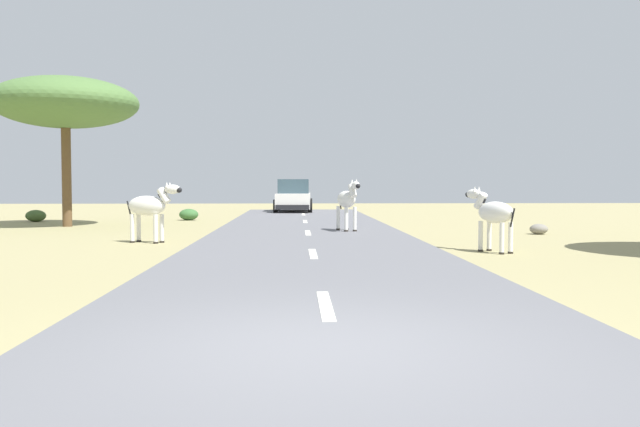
{
  "coord_description": "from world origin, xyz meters",
  "views": [
    {
      "loc": [
        -0.2,
        -6.19,
        1.58
      ],
      "look_at": [
        0.38,
        9.66,
        0.85
      ],
      "focal_mm": 36.97,
      "sensor_mm": 36.0,
      "label": 1
    }
  ],
  "objects_px": {
    "tree_1": "(65,103)",
    "bush_1": "(36,216)",
    "zebra_0": "(347,200)",
    "zebra_2": "(150,207)",
    "rock_0": "(539,229)",
    "zebra_1": "(493,213)",
    "car_0": "(294,197)",
    "bush_0": "(189,215)"
  },
  "relations": [
    {
      "from": "car_0",
      "to": "rock_0",
      "type": "height_order",
      "value": "car_0"
    },
    {
      "from": "zebra_1",
      "to": "tree_1",
      "type": "bearing_deg",
      "value": 117.26
    },
    {
      "from": "zebra_1",
      "to": "bush_0",
      "type": "relative_size",
      "value": 1.86
    },
    {
      "from": "zebra_1",
      "to": "tree_1",
      "type": "height_order",
      "value": "tree_1"
    },
    {
      "from": "tree_1",
      "to": "car_0",
      "type": "bearing_deg",
      "value": 54.25
    },
    {
      "from": "zebra_2",
      "to": "zebra_1",
      "type": "bearing_deg",
      "value": 94.75
    },
    {
      "from": "zebra_1",
      "to": "bush_0",
      "type": "bearing_deg",
      "value": 97.64
    },
    {
      "from": "zebra_0",
      "to": "bush_1",
      "type": "distance_m",
      "value": 13.85
    },
    {
      "from": "zebra_1",
      "to": "zebra_2",
      "type": "relative_size",
      "value": 0.93
    },
    {
      "from": "zebra_2",
      "to": "zebra_0",
      "type": "bearing_deg",
      "value": 144.94
    },
    {
      "from": "zebra_0",
      "to": "rock_0",
      "type": "height_order",
      "value": "zebra_0"
    },
    {
      "from": "zebra_0",
      "to": "tree_1",
      "type": "xyz_separation_m",
      "value": [
        -9.98,
        3.21,
        3.42
      ]
    },
    {
      "from": "car_0",
      "to": "bush_0",
      "type": "distance_m",
      "value": 8.67
    },
    {
      "from": "rock_0",
      "to": "car_0",
      "type": "bearing_deg",
      "value": 116.09
    },
    {
      "from": "bush_0",
      "to": "rock_0",
      "type": "bearing_deg",
      "value": -34.08
    },
    {
      "from": "zebra_2",
      "to": "rock_0",
      "type": "bearing_deg",
      "value": 124.96
    },
    {
      "from": "zebra_0",
      "to": "bush_1",
      "type": "bearing_deg",
      "value": -43.05
    },
    {
      "from": "zebra_2",
      "to": "bush_1",
      "type": "distance_m",
      "value": 11.94
    },
    {
      "from": "zebra_0",
      "to": "bush_1",
      "type": "xyz_separation_m",
      "value": [
        -12.31,
        6.29,
        -0.8
      ]
    },
    {
      "from": "zebra_0",
      "to": "zebra_1",
      "type": "bearing_deg",
      "value": 98.75
    },
    {
      "from": "zebra_2",
      "to": "tree_1",
      "type": "distance_m",
      "value": 8.79
    },
    {
      "from": "zebra_2",
      "to": "tree_1",
      "type": "relative_size",
      "value": 0.3
    },
    {
      "from": "tree_1",
      "to": "rock_0",
      "type": "relative_size",
      "value": 9.73
    },
    {
      "from": "zebra_1",
      "to": "car_0",
      "type": "xyz_separation_m",
      "value": [
        -4.62,
        20.79,
        -0.05
      ]
    },
    {
      "from": "bush_1",
      "to": "rock_0",
      "type": "bearing_deg",
      "value": -21.83
    },
    {
      "from": "zebra_1",
      "to": "bush_0",
      "type": "height_order",
      "value": "zebra_1"
    },
    {
      "from": "car_0",
      "to": "rock_0",
      "type": "bearing_deg",
      "value": 117.57
    },
    {
      "from": "car_0",
      "to": "bush_0",
      "type": "relative_size",
      "value": 5.43
    },
    {
      "from": "tree_1",
      "to": "bush_1",
      "type": "bearing_deg",
      "value": 127.15
    },
    {
      "from": "zebra_0",
      "to": "zebra_2",
      "type": "relative_size",
      "value": 1.06
    },
    {
      "from": "zebra_0",
      "to": "car_0",
      "type": "xyz_separation_m",
      "value": [
        -1.78,
        14.61,
        -0.19
      ]
    },
    {
      "from": "tree_1",
      "to": "rock_0",
      "type": "xyz_separation_m",
      "value": [
        15.84,
        -4.2,
        -4.3
      ]
    },
    {
      "from": "zebra_2",
      "to": "rock_0",
      "type": "distance_m",
      "value": 11.68
    },
    {
      "from": "car_0",
      "to": "bush_0",
      "type": "height_order",
      "value": "car_0"
    },
    {
      "from": "tree_1",
      "to": "rock_0",
      "type": "distance_m",
      "value": 16.94
    },
    {
      "from": "zebra_2",
      "to": "bush_1",
      "type": "relative_size",
      "value": 2.0
    },
    {
      "from": "tree_1",
      "to": "zebra_0",
      "type": "bearing_deg",
      "value": -17.85
    },
    {
      "from": "zebra_1",
      "to": "rock_0",
      "type": "height_order",
      "value": "zebra_1"
    },
    {
      "from": "zebra_0",
      "to": "zebra_1",
      "type": "height_order",
      "value": "zebra_0"
    },
    {
      "from": "car_0",
      "to": "zebra_1",
      "type": "bearing_deg",
      "value": 104.02
    },
    {
      "from": "zebra_0",
      "to": "tree_1",
      "type": "relative_size",
      "value": 0.32
    },
    {
      "from": "zebra_1",
      "to": "bush_1",
      "type": "xyz_separation_m",
      "value": [
        -15.16,
        12.47,
        -0.66
      ]
    }
  ]
}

